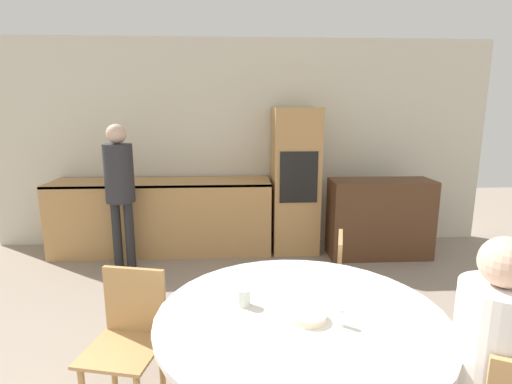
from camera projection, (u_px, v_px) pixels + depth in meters
The scene contains 12 objects.
wall_back at pixel (242, 144), 5.12m from camera, with size 6.33×0.05×2.60m.
kitchen_counter at pixel (163, 215), 4.91m from camera, with size 2.64×0.60×0.89m.
oven_unit at pixel (295, 180), 4.92m from camera, with size 0.55×0.59×1.76m.
sideboard at pixel (380, 218), 4.75m from camera, with size 1.20×0.45×0.93m.
dining_table at pixel (300, 345), 2.06m from camera, with size 1.47×1.47×0.74m.
chair_far_left at pixel (129, 333), 2.32m from camera, with size 0.48×0.48×0.84m.
chair_far_right at pixel (325, 282), 3.01m from camera, with size 0.49×0.49×0.84m.
person_seated at pixel (496, 360), 1.67m from camera, with size 0.33×0.39×1.26m.
person_standing at pixel (119, 180), 4.30m from camera, with size 0.31×0.31×1.59m.
cup at pixel (244, 297), 2.10m from camera, with size 0.07×0.07×0.09m.
bowl_near at pixel (308, 317), 1.96m from camera, with size 0.18×0.18×0.04m.
salt_shaker at pixel (341, 317), 1.91m from camera, with size 0.03×0.03×0.09m.
Camera 1 is at (-0.11, -0.46, 1.77)m, focal length 28.00 mm.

